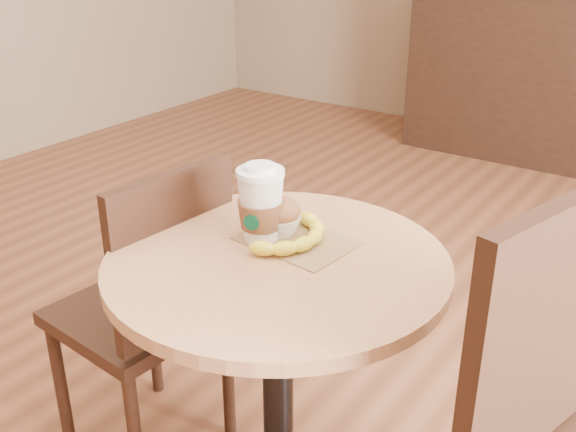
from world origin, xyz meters
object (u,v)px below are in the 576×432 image
Objects in this scene: coffee_cup at (261,206)px; banana at (298,237)px; muffin at (280,216)px; cafe_table at (278,341)px; chair_left at (151,306)px.

coffee_cup is 0.10m from banana.
muffin is 0.41× the size of banana.
coffee_cup reaches higher than cafe_table.
muffin is at bearing 168.63° from banana.
cafe_table is at bearing -46.15° from coffee_cup.
chair_left is 0.48m from coffee_cup.
banana is (0.06, -0.02, -0.03)m from muffin.
coffee_cup is 1.79× the size of muffin.
muffin is at bearing 108.39° from chair_left.
coffee_cup is 0.73× the size of banana.
cafe_table is 0.24m from banana.
chair_left is at bearing 174.36° from coffee_cup.
cafe_table is at bearing -57.48° from muffin.
muffin reaches higher than cafe_table.
chair_left is at bearing -166.83° from muffin.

